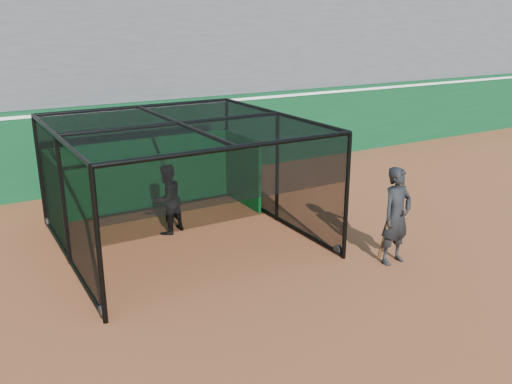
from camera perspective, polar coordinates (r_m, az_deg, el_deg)
ground at (r=10.03m, az=2.97°, el=-11.20°), size 120.00×120.00×0.00m
outfield_wall at (r=16.92m, az=-12.97°, el=5.14°), size 50.00×0.50×2.50m
grandstand at (r=20.18m, az=-17.05°, el=15.95°), size 50.00×7.85×8.95m
batting_cage at (r=12.20m, az=-7.92°, el=0.91°), size 5.17×5.41×2.71m
batter at (r=12.82m, az=-9.34°, el=-0.78°), size 0.99×0.90×1.66m
on_deck_player at (r=11.41m, az=14.55°, el=-2.47°), size 0.78×0.55×2.04m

